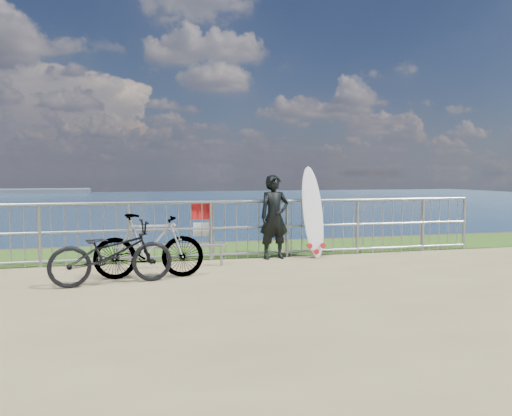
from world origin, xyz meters
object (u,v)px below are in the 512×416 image
object	(u,v)px
surfer	(274,217)
bicycle_near	(112,253)
surfboard	(313,215)
bicycle_far	(149,246)

from	to	relation	value
surfer	bicycle_near	world-z (taller)	surfer
surfboard	bicycle_far	xyz separation A→B (m)	(-3.17, -1.22, -0.31)
surfboard	bicycle_far	bearing A→B (deg)	-158.96
bicycle_near	surfboard	bearing A→B (deg)	-77.09
bicycle_near	bicycle_far	distance (m)	0.63
surfboard	bicycle_near	distance (m)	4.04
surfboard	bicycle_near	size ratio (longest dim) A/B	1.00
surfboard	bicycle_near	xyz separation A→B (m)	(-3.72, -1.53, -0.35)
bicycle_near	bicycle_far	world-z (taller)	bicycle_far
surfboard	bicycle_far	distance (m)	3.41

